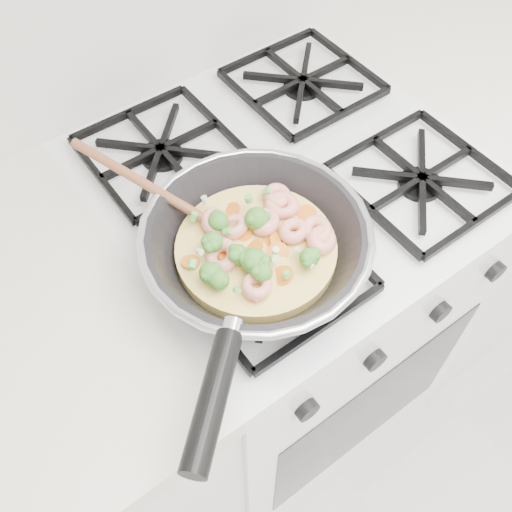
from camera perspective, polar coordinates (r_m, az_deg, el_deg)
stove at (r=1.32m, az=2.31°, el=-5.10°), size 0.60×0.60×0.92m
counter_right at (r=1.76m, az=23.69°, el=8.57°), size 1.00×0.60×0.90m
skillet at (r=0.79m, az=-0.14°, el=0.98°), size 0.41×0.49×0.10m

